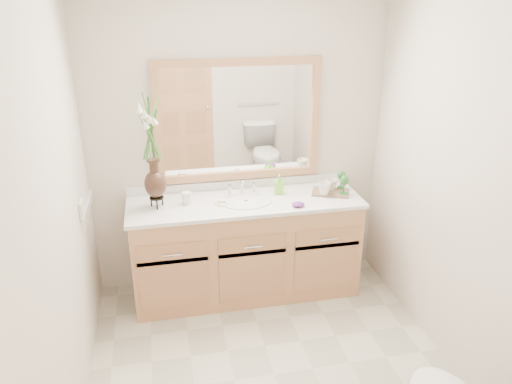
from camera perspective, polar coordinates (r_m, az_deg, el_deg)
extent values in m
plane|color=beige|center=(3.54, 2.12, -20.09)|extent=(2.60, 2.60, 0.00)
cube|color=beige|center=(4.06, -2.02, 5.40)|extent=(2.40, 0.02, 2.40)
cube|color=beige|center=(1.83, 12.96, -18.99)|extent=(2.40, 0.02, 2.40)
cube|color=beige|center=(2.84, -21.77, -4.04)|extent=(0.02, 2.60, 2.40)
cube|color=beige|center=(3.35, 22.81, -0.22)|extent=(0.02, 2.60, 2.40)
cube|color=tan|center=(4.11, -1.18, -6.48)|extent=(1.80, 0.55, 0.80)
cube|color=silver|center=(3.93, -1.23, -1.18)|extent=(1.84, 0.57, 0.03)
ellipsoid|color=white|center=(3.93, -1.17, -1.83)|extent=(0.38, 0.30, 0.12)
cylinder|color=silver|center=(4.04, -1.65, 0.62)|extent=(0.02, 0.02, 0.11)
cylinder|color=silver|center=(4.04, -3.05, 0.31)|extent=(0.02, 0.02, 0.08)
cylinder|color=silver|center=(4.07, -0.26, 0.53)|extent=(0.02, 0.02, 0.08)
cube|color=white|center=(3.98, -2.01, 8.14)|extent=(1.20, 0.01, 0.85)
cube|color=tan|center=(3.89, -2.09, 14.63)|extent=(1.32, 0.04, 0.06)
cube|color=tan|center=(4.11, -1.91, 1.97)|extent=(1.32, 0.04, 0.06)
cube|color=tan|center=(3.92, -11.17, 7.50)|extent=(0.06, 0.04, 0.85)
cube|color=tan|center=(4.13, 6.75, 8.51)|extent=(0.06, 0.04, 0.85)
cube|color=white|center=(3.62, -19.29, -1.83)|extent=(0.02, 0.12, 0.12)
cylinder|color=black|center=(3.85, -11.30, -0.64)|extent=(0.11, 0.11, 0.01)
ellipsoid|color=black|center=(3.81, -11.43, 0.90)|extent=(0.16, 0.16, 0.21)
cylinder|color=black|center=(3.76, -11.59, 2.82)|extent=(0.07, 0.07, 0.10)
cylinder|color=#4C7A33|center=(3.69, -11.89, 6.49)|extent=(0.06, 0.06, 0.39)
cylinder|color=silver|center=(3.88, -7.92, -0.69)|extent=(0.07, 0.07, 0.09)
cylinder|color=silver|center=(3.87, -3.97, -1.26)|extent=(0.11, 0.11, 0.01)
cube|color=beige|center=(3.86, -3.98, -1.03)|extent=(0.07, 0.05, 0.02)
imported|color=#75D933|center=(4.03, 2.65, 0.80)|extent=(0.08, 0.08, 0.14)
ellipsoid|color=#612674|center=(3.82, 4.83, -1.42)|extent=(0.12, 0.10, 0.03)
cube|color=brown|center=(4.10, 8.48, -0.05)|extent=(0.34, 0.29, 0.01)
imported|color=silver|center=(4.02, 7.80, 0.46)|extent=(0.11, 0.11, 0.10)
imported|color=silver|center=(4.12, 8.64, 0.90)|extent=(0.11, 0.10, 0.10)
cylinder|color=#226824|center=(4.07, 9.96, -0.13)|extent=(0.07, 0.07, 0.01)
cylinder|color=#226824|center=(4.06, 10.01, 0.51)|extent=(0.01, 0.01, 0.10)
ellipsoid|color=#226824|center=(4.03, 10.07, 1.33)|extent=(0.07, 0.07, 0.08)
cylinder|color=#226824|center=(4.19, 9.66, 0.55)|extent=(0.06, 0.06, 0.01)
cylinder|color=#226824|center=(4.17, 9.70, 1.13)|extent=(0.01, 0.01, 0.09)
ellipsoid|color=#226824|center=(4.15, 9.75, 1.88)|extent=(0.07, 0.07, 0.08)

